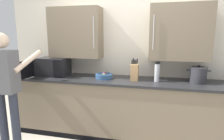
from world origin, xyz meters
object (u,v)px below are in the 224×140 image
object	(u,v)px
stock_pot	(198,75)
person_figure	(6,83)
fruit_bowl	(104,76)
microwave_oven	(51,67)
knife_block	(135,72)
thermos_flask	(157,72)

from	to	relation	value
stock_pot	person_figure	xyz separation A→B (m)	(-2.52, -0.79, -0.07)
fruit_bowl	person_figure	world-z (taller)	person_figure
microwave_oven	stock_pot	bearing A→B (deg)	0.22
microwave_oven	knife_block	size ratio (longest dim) A/B	2.15
thermos_flask	fruit_bowl	size ratio (longest dim) A/B	1.09
microwave_oven	person_figure	distance (m)	0.81
microwave_oven	person_figure	world-z (taller)	person_figure
thermos_flask	knife_block	xyz separation A→B (m)	(-0.33, -0.00, -0.02)
knife_block	thermos_flask	bearing A→B (deg)	0.15
thermos_flask	stock_pot	world-z (taller)	thermos_flask
stock_pot	thermos_flask	bearing A→B (deg)	-175.20
microwave_oven	stock_pot	world-z (taller)	microwave_oven
knife_block	fruit_bowl	xyz separation A→B (m)	(-0.48, 0.02, -0.09)
knife_block	person_figure	size ratio (longest dim) A/B	0.21
microwave_oven	thermos_flask	world-z (taller)	microwave_oven
microwave_oven	stock_pot	xyz separation A→B (m)	(2.31, 0.01, -0.03)
microwave_oven	fruit_bowl	bearing A→B (deg)	-1.18
fruit_bowl	stock_pot	bearing A→B (deg)	1.16
stock_pot	person_figure	size ratio (longest dim) A/B	0.20
stock_pot	person_figure	world-z (taller)	person_figure
stock_pot	fruit_bowl	world-z (taller)	stock_pot
person_figure	thermos_flask	bearing A→B (deg)	20.83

